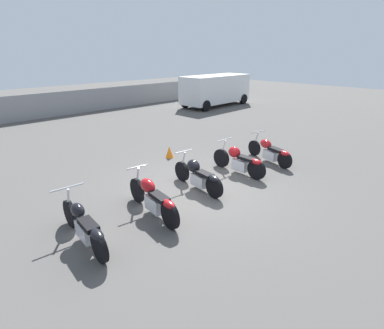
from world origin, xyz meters
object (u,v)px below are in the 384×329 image
object	(u,v)px
motorcycle_slot_1	(153,198)
motorcycle_slot_2	(198,175)
motorcycle_slot_3	(239,161)
motorcycle_slot_0	(84,226)
parked_van	(216,89)
motorcycle_slot_4	(270,151)
traffic_cone_near	(169,152)

from	to	relation	value
motorcycle_slot_1	motorcycle_slot_2	distance (m)	1.76
motorcycle_slot_2	motorcycle_slot_3	world-z (taller)	motorcycle_slot_3
motorcycle_slot_3	motorcycle_slot_0	bearing A→B (deg)	-176.57
parked_van	motorcycle_slot_4	bearing A→B (deg)	139.49
motorcycle_slot_0	motorcycle_slot_2	distance (m)	3.41
motorcycle_slot_2	traffic_cone_near	world-z (taller)	motorcycle_slot_2
motorcycle_slot_2	parked_van	world-z (taller)	parked_van
motorcycle_slot_1	parked_van	xyz separation A→B (m)	(12.45, 9.03, 0.73)
motorcycle_slot_0	motorcycle_slot_4	size ratio (longest dim) A/B	1.07
motorcycle_slot_1	motorcycle_slot_4	bearing A→B (deg)	8.56
motorcycle_slot_0	motorcycle_slot_1	xyz separation A→B (m)	(1.66, -0.05, 0.03)
motorcycle_slot_0	traffic_cone_near	bearing A→B (deg)	36.45
motorcycle_slot_1	parked_van	world-z (taller)	parked_van
motorcycle_slot_1	parked_van	size ratio (longest dim) A/B	0.40
motorcycle_slot_0	motorcycle_slot_1	size ratio (longest dim) A/B	1.00
motorcycle_slot_1	parked_van	bearing A→B (deg)	43.97
motorcycle_slot_2	motorcycle_slot_3	size ratio (longest dim) A/B	0.99
motorcycle_slot_0	motorcycle_slot_3	bearing A→B (deg)	6.34
motorcycle_slot_1	motorcycle_slot_2	xyz separation A→B (m)	(1.74, 0.25, -0.01)
motorcycle_slot_4	motorcycle_slot_2	bearing A→B (deg)	-168.14
motorcycle_slot_2	traffic_cone_near	distance (m)	2.84
motorcycle_slot_4	traffic_cone_near	xyz separation A→B (m)	(-2.17, 2.78, -0.18)
motorcycle_slot_0	traffic_cone_near	distance (m)	5.34
motorcycle_slot_2	motorcycle_slot_3	distance (m)	1.75
motorcycle_slot_4	parked_van	bearing A→B (deg)	65.94
motorcycle_slot_2	motorcycle_slot_4	distance (m)	3.34
motorcycle_slot_0	motorcycle_slot_4	world-z (taller)	motorcycle_slot_0
motorcycle_slot_0	parked_van	size ratio (longest dim) A/B	0.40
motorcycle_slot_3	motorcycle_slot_4	xyz separation A→B (m)	(1.59, -0.12, -0.03)
motorcycle_slot_0	motorcycle_slot_1	distance (m)	1.66
motorcycle_slot_0	motorcycle_slot_2	size ratio (longest dim) A/B	1.08
traffic_cone_near	motorcycle_slot_2	bearing A→B (deg)	-114.18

